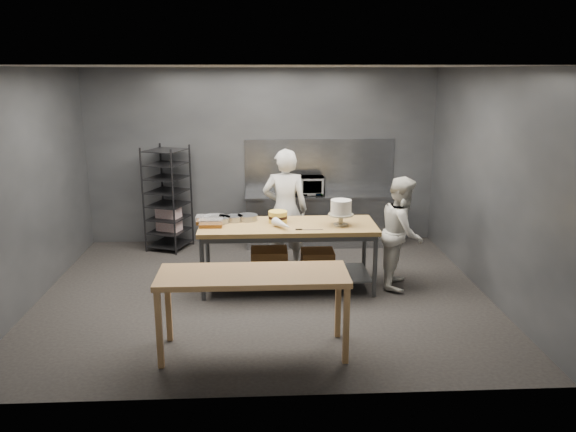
{
  "coord_description": "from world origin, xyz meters",
  "views": [
    {
      "loc": [
        -0.05,
        -7.15,
        2.96
      ],
      "look_at": [
        0.33,
        0.15,
        1.05
      ],
      "focal_mm": 35.0,
      "sensor_mm": 36.0,
      "label": 1
    }
  ],
  "objects_px": {
    "near_counter": "(253,281)",
    "frosted_cake_stand": "(341,209)",
    "microwave": "(308,186)",
    "speed_rack": "(168,199)",
    "chef_behind": "(285,210)",
    "layer_cake": "(278,217)",
    "chef_right": "(402,232)",
    "work_table": "(289,248)"
  },
  "relations": [
    {
      "from": "near_counter",
      "to": "frosted_cake_stand",
      "type": "relative_size",
      "value": 5.69
    },
    {
      "from": "microwave",
      "to": "frosted_cake_stand",
      "type": "bearing_deg",
      "value": -82.68
    },
    {
      "from": "speed_rack",
      "to": "chef_behind",
      "type": "height_order",
      "value": "chef_behind"
    },
    {
      "from": "speed_rack",
      "to": "frosted_cake_stand",
      "type": "xyz_separation_m",
      "value": [
        2.63,
        -1.99,
        0.29
      ]
    },
    {
      "from": "layer_cake",
      "to": "chef_behind",
      "type": "bearing_deg",
      "value": 79.09
    },
    {
      "from": "microwave",
      "to": "frosted_cake_stand",
      "type": "height_order",
      "value": "frosted_cake_stand"
    },
    {
      "from": "microwave",
      "to": "frosted_cake_stand",
      "type": "relative_size",
      "value": 1.54
    },
    {
      "from": "chef_behind",
      "to": "layer_cake",
      "type": "relative_size",
      "value": 7.17
    },
    {
      "from": "chef_behind",
      "to": "layer_cake",
      "type": "xyz_separation_m",
      "value": [
        -0.13,
        -0.69,
        0.08
      ]
    },
    {
      "from": "near_counter",
      "to": "microwave",
      "type": "distance_m",
      "value": 3.91
    },
    {
      "from": "chef_right",
      "to": "layer_cake",
      "type": "height_order",
      "value": "chef_right"
    },
    {
      "from": "speed_rack",
      "to": "layer_cake",
      "type": "relative_size",
      "value": 6.79
    },
    {
      "from": "layer_cake",
      "to": "near_counter",
      "type": "bearing_deg",
      "value": -99.68
    },
    {
      "from": "speed_rack",
      "to": "microwave",
      "type": "xyz_separation_m",
      "value": [
        2.37,
        0.08,
        0.19
      ]
    },
    {
      "from": "speed_rack",
      "to": "chef_behind",
      "type": "xyz_separation_m",
      "value": [
        1.92,
        -1.11,
        0.07
      ]
    },
    {
      "from": "microwave",
      "to": "work_table",
      "type": "bearing_deg",
      "value": -102.47
    },
    {
      "from": "work_table",
      "to": "chef_behind",
      "type": "relative_size",
      "value": 1.3
    },
    {
      "from": "chef_right",
      "to": "layer_cake",
      "type": "bearing_deg",
      "value": 105.21
    },
    {
      "from": "work_table",
      "to": "frosted_cake_stand",
      "type": "distance_m",
      "value": 0.91
    },
    {
      "from": "chef_behind",
      "to": "microwave",
      "type": "xyz_separation_m",
      "value": [
        0.45,
        1.19,
        0.13
      ]
    },
    {
      "from": "work_table",
      "to": "microwave",
      "type": "height_order",
      "value": "microwave"
    },
    {
      "from": "work_table",
      "to": "near_counter",
      "type": "xyz_separation_m",
      "value": [
        -0.47,
        -1.83,
        0.24
      ]
    },
    {
      "from": "work_table",
      "to": "near_counter",
      "type": "distance_m",
      "value": 1.9
    },
    {
      "from": "chef_behind",
      "to": "frosted_cake_stand",
      "type": "relative_size",
      "value": 5.26
    },
    {
      "from": "microwave",
      "to": "frosted_cake_stand",
      "type": "xyz_separation_m",
      "value": [
        0.27,
        -2.07,
        0.1
      ]
    },
    {
      "from": "frosted_cake_stand",
      "to": "layer_cake",
      "type": "bearing_deg",
      "value": 167.57
    },
    {
      "from": "work_table",
      "to": "frosted_cake_stand",
      "type": "height_order",
      "value": "frosted_cake_stand"
    },
    {
      "from": "near_counter",
      "to": "layer_cake",
      "type": "relative_size",
      "value": 7.76
    },
    {
      "from": "near_counter",
      "to": "speed_rack",
      "type": "xyz_separation_m",
      "value": [
        -1.46,
        3.72,
        0.04
      ]
    },
    {
      "from": "chef_right",
      "to": "microwave",
      "type": "relative_size",
      "value": 2.88
    },
    {
      "from": "microwave",
      "to": "layer_cake",
      "type": "xyz_separation_m",
      "value": [
        -0.58,
        -1.88,
        -0.05
      ]
    },
    {
      "from": "chef_right",
      "to": "near_counter",
      "type": "bearing_deg",
      "value": 149.9
    },
    {
      "from": "chef_behind",
      "to": "frosted_cake_stand",
      "type": "distance_m",
      "value": 1.15
    },
    {
      "from": "chef_right",
      "to": "microwave",
      "type": "xyz_separation_m",
      "value": [
        -1.14,
        1.97,
        0.27
      ]
    },
    {
      "from": "layer_cake",
      "to": "microwave",
      "type": "bearing_deg",
      "value": 72.89
    },
    {
      "from": "near_counter",
      "to": "chef_right",
      "type": "xyz_separation_m",
      "value": [
        2.05,
        1.83,
        -0.03
      ]
    },
    {
      "from": "work_table",
      "to": "chef_behind",
      "type": "xyz_separation_m",
      "value": [
        -0.01,
        0.77,
        0.35
      ]
    },
    {
      "from": "frosted_cake_stand",
      "to": "microwave",
      "type": "bearing_deg",
      "value": 97.32
    },
    {
      "from": "frosted_cake_stand",
      "to": "work_table",
      "type": "bearing_deg",
      "value": 172.03
    },
    {
      "from": "chef_behind",
      "to": "layer_cake",
      "type": "distance_m",
      "value": 0.7
    },
    {
      "from": "work_table",
      "to": "speed_rack",
      "type": "xyz_separation_m",
      "value": [
        -1.93,
        1.89,
        0.28
      ]
    },
    {
      "from": "microwave",
      "to": "layer_cake",
      "type": "relative_size",
      "value": 2.1
    }
  ]
}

